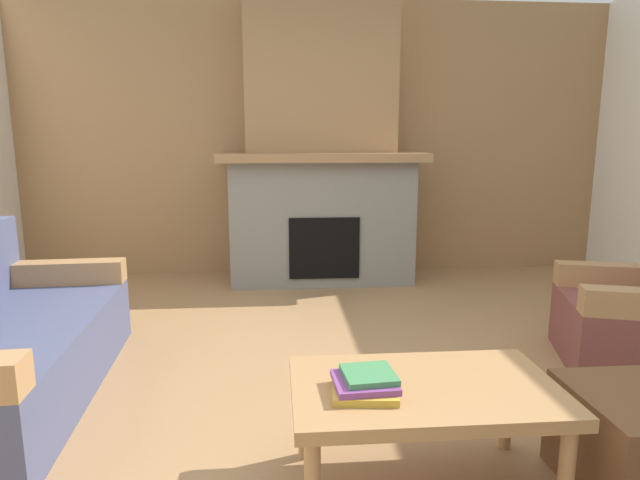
{
  "coord_description": "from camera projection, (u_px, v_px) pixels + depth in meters",
  "views": [
    {
      "loc": [
        -0.42,
        -2.42,
        1.32
      ],
      "look_at": [
        -0.15,
        0.9,
        0.7
      ],
      "focal_mm": 29.5,
      "sensor_mm": 36.0,
      "label": 1
    }
  ],
  "objects": [
    {
      "name": "wall_back_wood_panel",
      "position": [
        318.0,
        140.0,
        5.34
      ],
      "size": [
        6.0,
        0.12,
        2.7
      ],
      "primitive_type": "cube",
      "color": "#997047",
      "rests_on": "ground"
    },
    {
      "name": "fireplace",
      "position": [
        321.0,
        160.0,
        5.0
      ],
      "size": [
        1.9,
        0.82,
        2.7
      ],
      "color": "gray",
      "rests_on": "ground"
    },
    {
      "name": "ground",
      "position": [
        364.0,
        410.0,
        2.64
      ],
      "size": [
        9.0,
        9.0,
        0.0
      ],
      "primitive_type": "plane",
      "color": "#9E754C"
    },
    {
      "name": "book_stack_near_edge",
      "position": [
        366.0,
        384.0,
        1.9
      ],
      "size": [
        0.25,
        0.24,
        0.07
      ],
      "color": "gold",
      "rests_on": "coffee_table"
    },
    {
      "name": "coffee_table",
      "position": [
        424.0,
        397.0,
        1.98
      ],
      "size": [
        1.0,
        0.6,
        0.43
      ],
      "color": "#A87A4C",
      "rests_on": "ground"
    }
  ]
}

